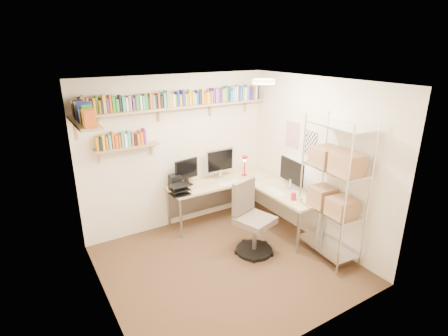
{
  "coord_description": "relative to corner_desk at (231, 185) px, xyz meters",
  "views": [
    {
      "loc": [
        -2.21,
        -3.54,
        2.91
      ],
      "look_at": [
        0.3,
        0.55,
        1.22
      ],
      "focal_mm": 28.0,
      "sensor_mm": 36.0,
      "label": 1
    }
  ],
  "objects": [
    {
      "name": "room_shell",
      "position": [
        -0.69,
        -0.97,
        0.84
      ],
      "size": [
        3.24,
        3.04,
        2.52
      ],
      "color": "#F0E3C3",
      "rests_on": "ground"
    },
    {
      "name": "wall_shelves",
      "position": [
        -1.09,
        0.33,
        1.31
      ],
      "size": [
        3.12,
        1.09,
        0.8
      ],
      "color": "tan",
      "rests_on": "ground"
    },
    {
      "name": "office_chair",
      "position": [
        -0.19,
        -0.86,
        -0.26
      ],
      "size": [
        0.6,
        0.61,
        1.09
      ],
      "rotation": [
        0.0,
        0.0,
        0.29
      ],
      "color": "black",
      "rests_on": "ground"
    },
    {
      "name": "wire_rack",
      "position": [
        0.66,
        -1.55,
        0.46
      ],
      "size": [
        0.51,
        0.92,
        2.04
      ],
      "rotation": [
        0.0,
        0.0,
        -0.09
      ],
      "color": "silver",
      "rests_on": "ground"
    },
    {
      "name": "corner_desk",
      "position": [
        0.0,
        0.0,
        0.0
      ],
      "size": [
        1.92,
        1.87,
        1.25
      ],
      "color": "beige",
      "rests_on": "ground"
    },
    {
      "name": "ground",
      "position": [
        -0.7,
        -0.97,
        -0.71
      ],
      "size": [
        3.2,
        3.2,
        0.0
      ],
      "primitive_type": "plane",
      "color": "#472B1E",
      "rests_on": "ground"
    }
  ]
}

